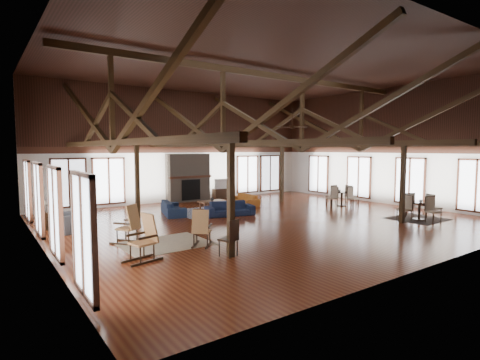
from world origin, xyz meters
TOP-DOWN VIEW (x-y plane):
  - floor at (0.00, 0.00)m, footprint 16.00×16.00m
  - ceiling at (0.00, 0.00)m, footprint 16.00×14.00m
  - wall_back at (0.00, 7.00)m, footprint 16.00×0.02m
  - wall_front at (0.00, -7.00)m, footprint 16.00×0.02m
  - wall_left at (-8.00, 0.00)m, footprint 0.02×14.00m
  - wall_right at (8.00, 0.00)m, footprint 0.02×14.00m
  - roof_truss at (0.00, 0.00)m, footprint 15.60×14.07m
  - post_grid at (0.00, 0.00)m, footprint 8.16×7.16m
  - fireplace at (0.00, 6.67)m, footprint 2.50×0.69m
  - ceiling_fan at (0.50, -1.00)m, footprint 1.60×1.60m
  - sofa_navy_front at (-0.62, 1.64)m, footprint 2.20×1.27m
  - sofa_navy_left at (-2.52, 3.23)m, footprint 2.17×1.30m
  - sofa_orange at (1.58, 3.69)m, footprint 1.94×0.81m
  - coffee_table at (-0.58, 3.17)m, footprint 1.25×0.67m
  - vase at (-0.57, 3.18)m, footprint 0.20×0.20m
  - armchair at (-6.87, 2.11)m, footprint 1.09×0.97m
  - side_table_lamp at (-7.60, 3.07)m, footprint 0.46×0.46m
  - rocking_chair_a at (-5.73, -0.61)m, footprint 0.96×1.04m
  - rocking_chair_b at (-4.13, -2.12)m, footprint 0.91×0.94m
  - rocking_chair_c at (-5.97, -2.51)m, footprint 1.03×0.70m
  - side_chair_a at (-3.43, -0.76)m, footprint 0.53×0.53m
  - side_chair_b at (-4.00, -3.51)m, footprint 0.54×0.54m
  - cafe_table_near at (5.10, -3.59)m, footprint 1.97×1.97m
  - cafe_table_far at (5.55, 0.71)m, footprint 1.88×1.88m
  - cup_near at (5.01, -3.68)m, footprint 0.14×0.14m
  - cup_far at (5.46, 0.79)m, footprint 0.16×0.16m
  - tv_console at (2.23, 6.75)m, footprint 1.09×0.41m
  - television at (2.21, 6.75)m, footprint 1.01×0.18m
  - rug_tan at (-4.88, -1.25)m, footprint 2.57×2.04m
  - rug_navy at (-0.73, 3.06)m, footprint 3.52×2.71m
  - rug_dark at (5.24, -3.45)m, footprint 2.06×1.87m

SIDE VIEW (x-z plane):
  - floor at x=0.00m, z-range 0.00..0.00m
  - rug_tan at x=-4.88m, z-range 0.00..0.01m
  - rug_dark at x=5.24m, z-range 0.00..0.01m
  - rug_navy at x=-0.73m, z-range 0.00..0.01m
  - tv_console at x=2.23m, z-range 0.00..0.55m
  - sofa_orange at x=1.58m, z-range 0.00..0.56m
  - sofa_navy_left at x=-2.52m, z-range 0.00..0.59m
  - sofa_navy_front at x=-0.62m, z-range 0.00..0.60m
  - armchair at x=-6.87m, z-range 0.00..0.67m
  - coffee_table at x=-0.58m, z-range 0.18..0.65m
  - side_table_lamp at x=-7.60m, z-range -0.14..1.04m
  - cafe_table_far at x=5.55m, z-range 0.00..0.98m
  - cafe_table_near at x=5.10m, z-range 0.00..1.01m
  - side_chair_a at x=-3.43m, z-range 0.07..0.96m
  - rocking_chair_b at x=-4.13m, z-range -0.03..1.07m
  - vase at x=-0.57m, z-range 0.47..0.66m
  - rocking_chair_a at x=-5.73m, z-range -0.04..1.17m
  - rocking_chair_c at x=-5.97m, z-range -0.04..1.18m
  - side_chair_b at x=-4.00m, z-range 0.08..1.08m
  - cup_far at x=5.46m, z-range 0.71..0.82m
  - cup_near at x=5.01m, z-range 0.73..0.83m
  - television at x=2.21m, z-range 0.55..1.12m
  - fireplace at x=0.00m, z-range -0.01..2.59m
  - post_grid at x=0.00m, z-range 0.00..3.05m
  - wall_back at x=0.00m, z-range 0.00..6.00m
  - wall_front at x=0.00m, z-range 0.00..6.00m
  - wall_left at x=-8.00m, z-range 0.00..6.00m
  - wall_right at x=8.00m, z-range 0.00..6.00m
  - ceiling_fan at x=0.50m, z-range 3.36..4.11m
  - roof_truss at x=0.00m, z-range 2.46..5.60m
  - ceiling at x=0.00m, z-range 5.99..6.01m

